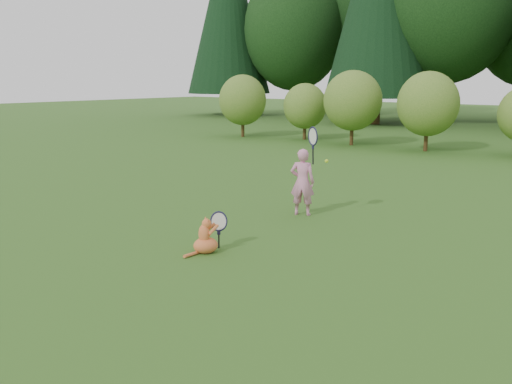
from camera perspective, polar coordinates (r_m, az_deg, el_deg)
The scene contains 5 objects.
ground at distance 9.16m, azimuth -4.12°, elevation -4.92°, with size 100.00×100.00×0.00m, color #1F4C15.
shrub_row at distance 20.37m, azimuth 21.69°, elevation 7.31°, with size 28.00×3.00×2.80m, color #406D21, non-canonical shape.
child at distance 10.75m, azimuth 4.70°, elevation 1.15°, with size 0.73×0.47×1.90m.
cat at distance 8.52m, azimuth -5.01°, elevation -4.24°, with size 0.53×0.77×0.74m.
tennis_ball at distance 9.28m, azimuth 7.07°, elevation 3.09°, with size 0.06×0.06×0.06m.
Camera 1 is at (5.99, -6.44, 2.57)m, focal length 40.00 mm.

